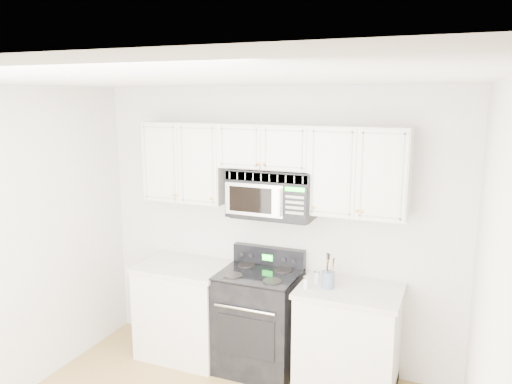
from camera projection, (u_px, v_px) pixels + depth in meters
The scene contains 9 objects.
room at pixel (177, 293), 3.11m from camera, with size 3.51×3.51×2.61m.
base_cabinet_left at pixel (186, 312), 4.88m from camera, with size 0.86×0.65×0.92m.
base_cabinet_right at pixel (348, 342), 4.29m from camera, with size 0.86×0.65×0.92m.
range at pixel (259, 319), 4.60m from camera, with size 0.71×0.65×1.11m.
upper_cabinets at pixel (268, 162), 4.43m from camera, with size 2.44×0.37×0.75m.
microwave at pixel (273, 193), 4.43m from camera, with size 0.77×0.43×0.42m.
utensil_crock at pixel (328, 279), 4.19m from camera, with size 0.11×0.11×0.30m.
shaker_salt at pixel (306, 282), 4.18m from camera, with size 0.05×0.05×0.11m.
shaker_pepper at pixel (317, 276), 4.31m from camera, with size 0.05×0.05×0.11m.
Camera 1 is at (1.57, -2.53, 2.51)m, focal length 35.00 mm.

